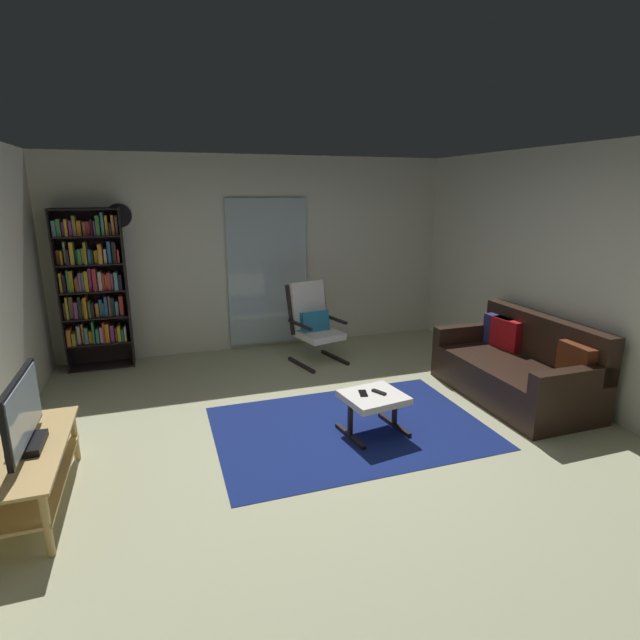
% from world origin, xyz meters
% --- Properties ---
extents(ground_plane, '(7.02, 7.02, 0.00)m').
position_xyz_m(ground_plane, '(0.00, 0.00, 0.00)').
color(ground_plane, '#B2B38C').
extents(wall_back, '(5.60, 0.06, 2.60)m').
position_xyz_m(wall_back, '(0.00, 2.90, 1.30)').
color(wall_back, silver).
rests_on(wall_back, ground).
extents(wall_right, '(0.06, 6.00, 2.60)m').
position_xyz_m(wall_right, '(2.70, 0.00, 1.30)').
color(wall_right, silver).
rests_on(wall_right, ground).
extents(glass_door_panel, '(1.10, 0.01, 2.00)m').
position_xyz_m(glass_door_panel, '(0.09, 2.83, 1.05)').
color(glass_door_panel, silver).
extents(area_rug, '(2.47, 1.70, 0.01)m').
position_xyz_m(area_rug, '(0.24, 0.16, 0.00)').
color(area_rug, navy).
rests_on(area_rug, ground).
extents(tv_stand, '(0.47, 1.26, 0.45)m').
position_xyz_m(tv_stand, '(-2.28, -0.19, 0.30)').
color(tv_stand, tan).
rests_on(tv_stand, ground).
extents(television, '(0.20, 0.83, 0.51)m').
position_xyz_m(television, '(-2.28, -0.21, 0.68)').
color(television, black).
rests_on(television, tv_stand).
extents(bookshelf_near_tv, '(0.76, 0.30, 1.95)m').
position_xyz_m(bookshelf_near_tv, '(-2.10, 2.68, 1.04)').
color(bookshelf_near_tv, black).
rests_on(bookshelf_near_tv, ground).
extents(leather_sofa, '(0.91, 1.71, 0.87)m').
position_xyz_m(leather_sofa, '(2.20, 0.26, 0.31)').
color(leather_sofa, black).
rests_on(leather_sofa, ground).
extents(lounge_armchair, '(0.71, 0.77, 1.02)m').
position_xyz_m(lounge_armchair, '(0.49, 2.04, 0.53)').
color(lounge_armchair, black).
rests_on(lounge_armchair, ground).
extents(ottoman, '(0.58, 0.55, 0.38)m').
position_xyz_m(ottoman, '(0.40, 0.01, 0.31)').
color(ottoman, white).
rests_on(ottoman, ground).
extents(tv_remote, '(0.10, 0.15, 0.02)m').
position_xyz_m(tv_remote, '(0.46, 0.02, 0.39)').
color(tv_remote, black).
rests_on(tv_remote, ottoman).
extents(cell_phone, '(0.10, 0.15, 0.01)m').
position_xyz_m(cell_phone, '(0.32, 0.05, 0.38)').
color(cell_phone, black).
rests_on(cell_phone, ottoman).
extents(wall_clock, '(0.29, 0.03, 0.29)m').
position_xyz_m(wall_clock, '(-1.73, 2.82, 1.85)').
color(wall_clock, silver).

